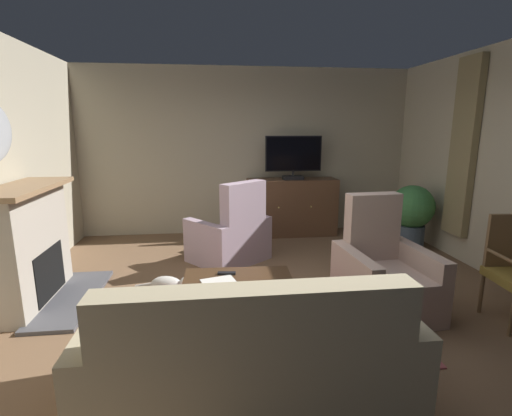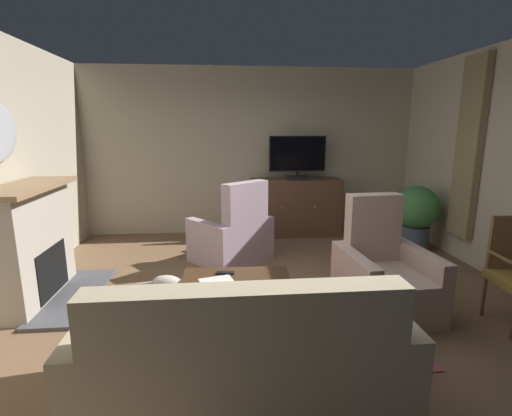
# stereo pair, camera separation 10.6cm
# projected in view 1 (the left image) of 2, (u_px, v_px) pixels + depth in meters

# --- Properties ---
(ground_plane) EXTENTS (6.20, 6.41, 0.04)m
(ground_plane) POSITION_uv_depth(u_px,v_px,m) (275.00, 307.00, 3.93)
(ground_plane) COLOR brown
(wall_back) EXTENTS (6.20, 0.10, 2.81)m
(wall_back) POSITION_uv_depth(u_px,v_px,m) (247.00, 152.00, 6.49)
(wall_back) COLOR #B2A88E
(wall_back) RESTS_ON ground_plane
(curtain_panel_far) EXTENTS (0.10, 0.44, 2.36)m
(curtain_panel_far) POSITION_uv_depth(u_px,v_px,m) (463.00, 149.00, 5.02)
(curtain_panel_far) COLOR #8E7F56
(rug_central) EXTENTS (2.35, 1.72, 0.01)m
(rug_central) POSITION_uv_depth(u_px,v_px,m) (277.00, 322.00, 3.59)
(rug_central) COLOR #9E474C
(rug_central) RESTS_ON ground_plane
(fireplace) EXTENTS (0.87, 1.43, 1.25)m
(fireplace) POSITION_uv_depth(u_px,v_px,m) (29.00, 249.00, 3.89)
(fireplace) COLOR #4C4C51
(fireplace) RESTS_ON ground_plane
(tv_cabinet) EXTENTS (1.51, 0.49, 0.97)m
(tv_cabinet) POSITION_uv_depth(u_px,v_px,m) (292.00, 208.00, 6.44)
(tv_cabinet) COLOR #402A1C
(tv_cabinet) RESTS_ON ground_plane
(television) EXTENTS (0.94, 0.20, 0.72)m
(television) POSITION_uv_depth(u_px,v_px,m) (293.00, 156.00, 6.20)
(television) COLOR black
(television) RESTS_ON tv_cabinet
(coffee_table) EXTENTS (1.03, 0.61, 0.45)m
(coffee_table) POSITION_uv_depth(u_px,v_px,m) (238.00, 283.00, 3.50)
(coffee_table) COLOR #422B19
(coffee_table) RESTS_ON ground_plane
(tv_remote) EXTENTS (0.17, 0.07, 0.02)m
(tv_remote) POSITION_uv_depth(u_px,v_px,m) (227.00, 273.00, 3.57)
(tv_remote) COLOR black
(tv_remote) RESTS_ON coffee_table
(folded_newspaper) EXTENTS (0.35, 0.29, 0.01)m
(folded_newspaper) POSITION_uv_depth(u_px,v_px,m) (219.00, 282.00, 3.40)
(folded_newspaper) COLOR silver
(folded_newspaper) RESTS_ON coffee_table
(sofa_floral) EXTENTS (2.12, 0.95, 0.97)m
(sofa_floral) POSITION_uv_depth(u_px,v_px,m) (252.00, 361.00, 2.48)
(sofa_floral) COLOR tan
(sofa_floral) RESTS_ON ground_plane
(armchair_by_fireplace) EXTENTS (0.88, 0.94, 1.15)m
(armchair_by_fireplace) POSITION_uv_depth(u_px,v_px,m) (383.00, 277.00, 3.79)
(armchair_by_fireplace) COLOR #BC9E8E
(armchair_by_fireplace) RESTS_ON ground_plane
(armchair_beside_cabinet) EXTENTS (1.23, 1.21, 1.13)m
(armchair_beside_cabinet) POSITION_uv_depth(u_px,v_px,m) (231.00, 237.00, 5.17)
(armchair_beside_cabinet) COLOR #AD93A3
(armchair_beside_cabinet) RESTS_ON ground_plane
(potted_plant_small_fern_corner) EXTENTS (0.64, 0.64, 0.98)m
(potted_plant_small_fern_corner) POSITION_uv_depth(u_px,v_px,m) (412.00, 213.00, 5.64)
(potted_plant_small_fern_corner) COLOR #3D4C5B
(potted_plant_small_fern_corner) RESTS_ON ground_plane
(cat) EXTENTS (0.67, 0.29, 0.21)m
(cat) POSITION_uv_depth(u_px,v_px,m) (170.00, 284.00, 4.21)
(cat) COLOR beige
(cat) RESTS_ON ground_plane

